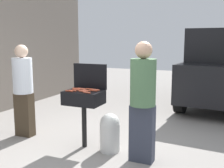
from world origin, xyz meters
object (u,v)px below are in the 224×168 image
at_px(hot_dog_7, 73,91).
at_px(hot_dog_12, 76,89).
at_px(hot_dog_4, 81,89).
at_px(person_right, 143,98).
at_px(hot_dog_3, 76,89).
at_px(hot_dog_8, 93,90).
at_px(hot_dog_6, 85,91).
at_px(hot_dog_11, 69,91).
at_px(hot_dog_2, 96,90).
at_px(hot_dog_13, 87,91).
at_px(hot_dog_0, 83,89).
at_px(person_left, 23,87).
at_px(propane_tank, 110,132).
at_px(hot_dog_1, 82,91).
at_px(hot_dog_5, 77,90).
at_px(hot_dog_10, 90,89).
at_px(hot_dog_9, 87,93).
at_px(bbq_grill, 84,100).

height_order(hot_dog_7, hot_dog_12, same).
distance_m(hot_dog_4, hot_dog_7, 0.22).
relative_size(hot_dog_7, person_right, 0.07).
height_order(hot_dog_3, hot_dog_8, same).
xyz_separation_m(hot_dog_4, hot_dog_6, (0.15, -0.16, 0.00)).
height_order(hot_dog_6, hot_dog_11, same).
bearing_deg(hot_dog_8, hot_dog_7, -153.60).
bearing_deg(hot_dog_2, hot_dog_13, -130.98).
height_order(hot_dog_4, hot_dog_8, same).
xyz_separation_m(hot_dog_0, hot_dog_7, (-0.09, -0.17, 0.00)).
bearing_deg(hot_dog_7, hot_dog_2, 34.85).
relative_size(hot_dog_2, person_left, 0.08).
relative_size(hot_dog_7, propane_tank, 0.21).
height_order(hot_dog_12, person_right, person_right).
distance_m(hot_dog_1, hot_dog_7, 0.17).
bearing_deg(hot_dog_6, hot_dog_5, 170.23).
relative_size(hot_dog_10, propane_tank, 0.21).
height_order(hot_dog_0, hot_dog_7, same).
bearing_deg(hot_dog_8, hot_dog_9, -93.78).
height_order(hot_dog_7, hot_dog_10, same).
bearing_deg(hot_dog_5, hot_dog_4, 83.88).
distance_m(hot_dog_0, propane_tank, 0.82).
height_order(hot_dog_8, hot_dog_10, same).
xyz_separation_m(bbq_grill, person_left, (-1.27, 0.04, 0.11)).
relative_size(hot_dog_5, person_right, 0.07).
bearing_deg(hot_dog_0, hot_dog_13, -32.37).
distance_m(hot_dog_0, hot_dog_5, 0.10).
height_order(hot_dog_7, hot_dog_13, same).
bearing_deg(hot_dog_3, person_left, 179.07).
distance_m(hot_dog_2, hot_dog_6, 0.20).
bearing_deg(hot_dog_3, hot_dog_7, -83.46).
bearing_deg(bbq_grill, person_right, -7.82).
bearing_deg(hot_dog_0, bbq_grill, -46.11).
distance_m(hot_dog_9, hot_dog_13, 0.16).
bearing_deg(hot_dog_9, hot_dog_0, 132.24).
bearing_deg(hot_dog_10, propane_tank, -16.36).
bearing_deg(hot_dog_0, hot_dog_7, -117.09).
distance_m(hot_dog_4, hot_dog_9, 0.36).
height_order(hot_dog_12, propane_tank, hot_dog_12).
height_order(hot_dog_10, hot_dog_11, same).
bearing_deg(hot_dog_8, hot_dog_2, 80.78).
bearing_deg(hot_dog_0, hot_dog_9, -47.76).
relative_size(hot_dog_5, hot_dog_9, 1.00).
relative_size(hot_dog_3, hot_dog_8, 1.00).
bearing_deg(person_left, hot_dog_5, -17.46).
bearing_deg(person_right, hot_dog_0, -19.13).
xyz_separation_m(hot_dog_4, person_right, (1.14, -0.24, -0.01)).
distance_m(bbq_grill, person_right, 1.06).
bearing_deg(hot_dog_9, hot_dog_5, 152.61).
bearing_deg(hot_dog_2, hot_dog_5, -156.27).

